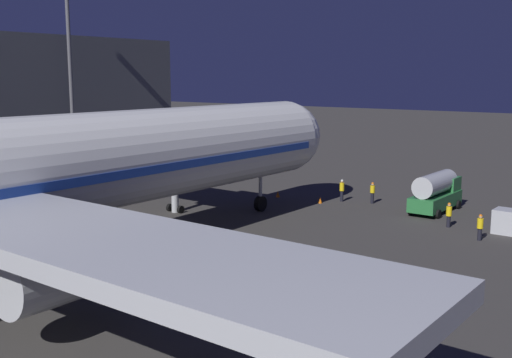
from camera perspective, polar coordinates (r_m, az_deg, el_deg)
The scene contains 11 objects.
ground_plane at distance 40.19m, azimuth -10.83°, elevation -6.08°, with size 320.00×320.00×0.00m, color #383533.
jet_bridge at distance 52.05m, azimuth -11.42°, elevation 3.83°, with size 18.08×3.40×7.24m.
apron_floodlight_mast at distance 67.46m, azimuth -16.81°, elevation 9.93°, with size 2.90×0.50×20.32m.
fuel_tanker at distance 51.02m, azimuth 16.35°, elevation -1.08°, with size 2.46×6.25×3.15m.
baggage_container_near_belt at distance 45.70m, azimuth 22.18°, elevation -3.66°, with size 1.66×1.54×1.67m, color #B7BABF.
ground_crew_near_nose_gear at distance 43.09m, azimuth 20.01°, elevation -4.11°, with size 0.40×0.40×1.76m.
ground_crew_by_belt_loader at distance 53.03m, azimuth 10.72°, elevation -1.17°, with size 0.40×0.40×1.82m.
ground_crew_marshaller_fwd at distance 46.08m, azimuth 17.41°, elevation -3.08°, with size 0.40×0.40×1.79m.
ground_crew_under_port_wing at distance 53.43m, azimuth 7.95°, elevation -0.95°, with size 0.40×0.40×1.92m.
traffic_cone_nose_port at distance 52.64m, azimuth 5.94°, elevation -1.94°, with size 0.36×0.36×0.55m, color orange.
traffic_cone_nose_starboard at distance 55.01m, azimuth 2.03°, elevation -1.40°, with size 0.36×0.36×0.55m, color orange.
Camera 1 is at (-29.07, 25.61, 10.70)m, focal length 43.26 mm.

